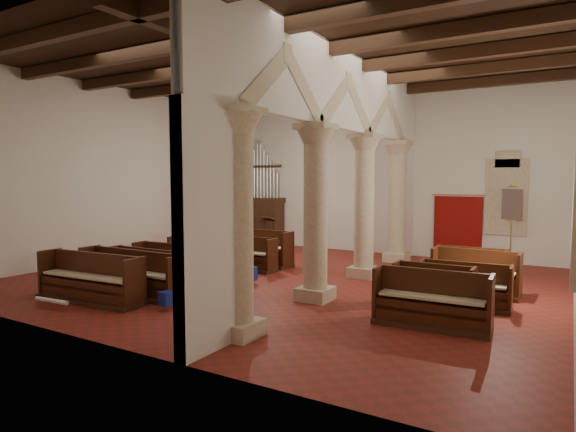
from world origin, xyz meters
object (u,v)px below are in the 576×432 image
at_px(pipe_organ, 259,212).
at_px(processional_banner, 510,241).
at_px(lectern, 270,234).
at_px(nave_pew_0, 90,286).
at_px(aisle_pew_0, 431,308).

bearing_deg(pipe_organ, processional_banner, -0.33).
bearing_deg(lectern, nave_pew_0, -80.58).
relative_size(lectern, processional_banner, 0.48).
xyz_separation_m(pipe_organ, processional_banner, (9.73, -0.06, -0.54)).
distance_m(pipe_organ, aisle_pew_0, 11.99).
bearing_deg(nave_pew_0, pipe_organ, 97.35).
bearing_deg(lectern, pipe_organ, 153.41).
bearing_deg(aisle_pew_0, pipe_organ, 137.60).
bearing_deg(pipe_organ, aisle_pew_0, -40.05).
xyz_separation_m(processional_banner, nave_pew_0, (-7.81, -9.72, -0.47)).
bearing_deg(nave_pew_0, aisle_pew_0, 12.35).
relative_size(processional_banner, nave_pew_0, 0.94).
distance_m(processional_banner, nave_pew_0, 12.48).
relative_size(pipe_organ, aisle_pew_0, 2.01).
relative_size(pipe_organ, processional_banner, 1.64).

